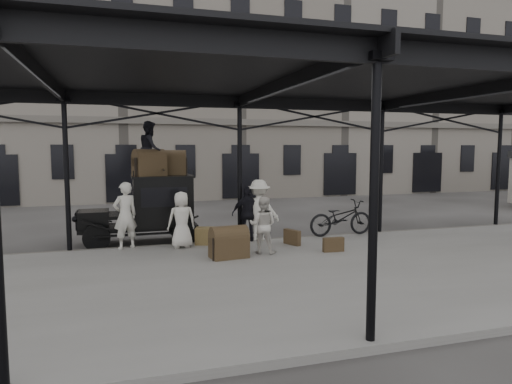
# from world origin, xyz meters

# --- Properties ---
(ground) EXTENTS (120.00, 120.00, 0.00)m
(ground) POSITION_xyz_m (0.00, 0.00, 0.00)
(ground) COLOR #383533
(ground) RESTS_ON ground
(platform) EXTENTS (28.00, 8.00, 0.15)m
(platform) POSITION_xyz_m (0.00, -2.00, 0.07)
(platform) COLOR slate
(platform) RESTS_ON ground
(canopy) EXTENTS (22.50, 9.00, 4.74)m
(canopy) POSITION_xyz_m (0.00, -1.72, 4.60)
(canopy) COLOR black
(canopy) RESTS_ON ground
(building_frontage) EXTENTS (64.00, 8.00, 14.00)m
(building_frontage) POSITION_xyz_m (0.00, 18.00, 7.00)
(building_frontage) COLOR slate
(building_frontage) RESTS_ON ground
(taxi) EXTENTS (3.65, 1.55, 2.18)m
(taxi) POSITION_xyz_m (-2.61, 3.06, 1.20)
(taxi) COLOR black
(taxi) RESTS_ON ground
(porter_left) EXTENTS (0.82, 0.68, 1.93)m
(porter_left) POSITION_xyz_m (-3.46, 1.80, 1.11)
(porter_left) COLOR beige
(porter_left) RESTS_ON platform
(porter_midleft) EXTENTS (0.95, 0.88, 1.57)m
(porter_midleft) POSITION_xyz_m (0.16, 0.11, 0.93)
(porter_midleft) COLOR beige
(porter_midleft) RESTS_ON platform
(porter_centre) EXTENTS (0.85, 0.59, 1.64)m
(porter_centre) POSITION_xyz_m (-1.90, 1.45, 0.97)
(porter_centre) COLOR silver
(porter_centre) RESTS_ON platform
(porter_official) EXTENTS (1.07, 0.65, 1.71)m
(porter_official) POSITION_xyz_m (0.21, 1.80, 1.01)
(porter_official) COLOR black
(porter_official) RESTS_ON platform
(porter_right) EXTENTS (1.41, 1.14, 1.91)m
(porter_right) POSITION_xyz_m (0.56, 1.80, 1.11)
(porter_right) COLOR silver
(porter_right) RESTS_ON platform
(bicycle) EXTENTS (2.25, 0.84, 1.17)m
(bicycle) POSITION_xyz_m (3.40, 1.80, 0.74)
(bicycle) COLOR black
(bicycle) RESTS_ON platform
(porter_roof) EXTENTS (0.74, 0.90, 1.70)m
(porter_roof) POSITION_xyz_m (-2.64, 2.96, 3.03)
(porter_roof) COLOR black
(porter_roof) RESTS_ON taxi
(steamer_trunk_roof_near) EXTENTS (1.09, 0.87, 0.69)m
(steamer_trunk_roof_near) POSITION_xyz_m (-2.69, 2.81, 2.53)
(steamer_trunk_roof_near) COLOR #493422
(steamer_trunk_roof_near) RESTS_ON taxi
(steamer_trunk_roof_far) EXTENTS (0.98, 0.70, 0.66)m
(steamer_trunk_roof_far) POSITION_xyz_m (-1.94, 3.26, 2.51)
(steamer_trunk_roof_far) COLOR #493422
(steamer_trunk_roof_far) RESTS_ON taxi
(steamer_trunk_platform) EXTENTS (1.03, 0.71, 0.71)m
(steamer_trunk_platform) POSITION_xyz_m (-0.86, -0.13, 0.50)
(steamer_trunk_platform) COLOR #493422
(steamer_trunk_platform) RESTS_ON platform
(wicker_hamper) EXTENTS (0.71, 0.61, 0.50)m
(wicker_hamper) POSITION_xyz_m (-1.14, 1.72, 0.40)
(wicker_hamper) COLOR olive
(wicker_hamper) RESTS_ON platform
(suitcase_upright) EXTENTS (0.38, 0.61, 0.45)m
(suitcase_upright) POSITION_xyz_m (1.33, 0.90, 0.38)
(suitcase_upright) COLOR #493422
(suitcase_upright) RESTS_ON platform
(suitcase_flat) EXTENTS (0.61, 0.18, 0.40)m
(suitcase_flat) POSITION_xyz_m (2.10, -0.30, 0.35)
(suitcase_flat) COLOR #493422
(suitcase_flat) RESTS_ON platform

